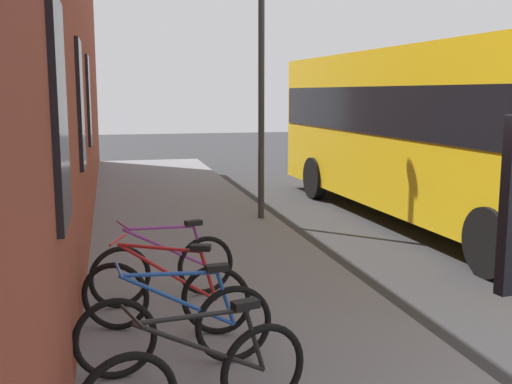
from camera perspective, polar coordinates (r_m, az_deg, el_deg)
name	(u,v)px	position (r m, az deg, el deg)	size (l,w,h in m)	color
ground	(387,258)	(9.85, 12.01, -5.99)	(60.00, 60.00, 0.00)	#2D2D30
sidewalk_pavement	(194,235)	(10.95, -5.78, -3.98)	(24.00, 3.50, 0.12)	slate
station_facade	(66,15)	(11.65, -17.21, 15.39)	(22.00, 0.65, 7.78)	brown
bicycle_nearest_sign	(201,381)	(4.62, -5.16, -17.05)	(0.63, 1.72, 0.97)	black
bicycle_by_door	(177,328)	(5.57, -7.30, -12.37)	(0.48, 1.77, 0.97)	black
bicycle_end_of_row	(166,295)	(6.41, -8.34, -9.46)	(0.72, 1.69, 0.97)	black
bicycle_leaning_wall	(165,269)	(7.34, -8.42, -7.02)	(0.60, 1.73, 0.97)	black
city_bus	(438,126)	(12.35, 16.50, 5.91)	(10.59, 2.96, 3.35)	yellow
street_lamp	(261,52)	(11.84, 0.50, 12.82)	(0.28, 0.28, 5.38)	#333338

